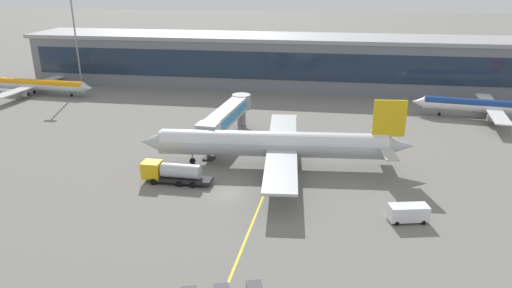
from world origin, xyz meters
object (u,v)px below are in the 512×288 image
(fuel_tanker, at_px, (172,172))
(crew_van, at_px, (409,212))
(main_airliner, at_px, (275,144))
(commuter_jet_near, at_px, (489,106))
(commuter_jet_far, at_px, (35,85))

(fuel_tanker, distance_m, crew_van, 34.72)
(main_airliner, relative_size, crew_van, 8.49)
(fuel_tanker, relative_size, commuter_jet_near, 0.34)
(crew_van, height_order, commuter_jet_far, commuter_jet_far)
(main_airliner, distance_m, commuter_jet_far, 78.68)
(commuter_jet_far, xyz_separation_m, commuter_jet_near, (111.77, -5.18, 0.26))
(main_airliner, distance_m, fuel_tanker, 17.39)
(main_airliner, xyz_separation_m, fuel_tanker, (-14.74, -8.97, -2.19))
(fuel_tanker, bearing_deg, crew_van, -11.16)
(fuel_tanker, distance_m, commuter_jet_near, 72.04)
(commuter_jet_near, bearing_deg, commuter_jet_far, 177.35)
(main_airliner, relative_size, commuter_jet_far, 1.34)
(main_airliner, relative_size, fuel_tanker, 4.18)
(main_airliner, bearing_deg, commuter_jet_far, 150.44)
(main_airliner, height_order, fuel_tanker, main_airliner)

